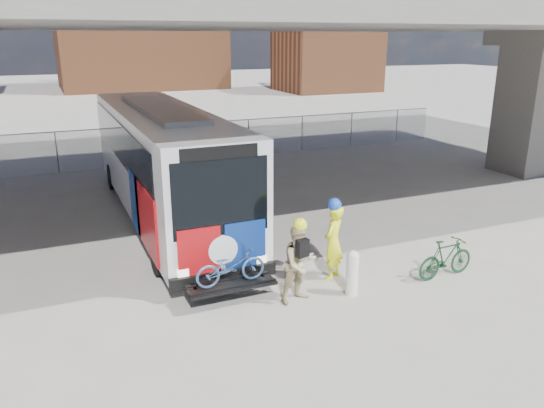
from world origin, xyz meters
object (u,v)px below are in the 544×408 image
cyclist_hivis (333,240)px  cyclist_tan (300,262)px  bike_parked (446,258)px  bus (162,155)px  bollard (352,271)px

cyclist_hivis → cyclist_tan: 1.49m
cyclist_tan → bike_parked: 3.93m
bus → cyclist_tan: (1.46, -7.08, -1.17)m
cyclist_tan → bike_parked: cyclist_tan is taller
bus → cyclist_tan: 7.32m
bollard → cyclist_hivis: size_ratio=0.53×
bollard → bike_parked: 2.65m
bollard → cyclist_tan: cyclist_tan is taller
bus → bollard: bus is taller
bus → bollard: (2.71, -7.31, -1.52)m
bus → bike_parked: bus is taller
bus → cyclist_hivis: 6.99m
bus → cyclist_tan: bus is taller
cyclist_tan → bollard: bearing=-23.1°
bus → cyclist_tan: size_ratio=6.50×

